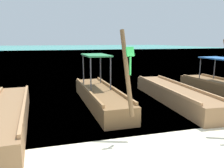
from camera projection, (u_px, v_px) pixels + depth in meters
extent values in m
plane|color=beige|center=(160.00, 166.00, 4.75)|extent=(120.00, 120.00, 0.00)
plane|color=#2DB29E|center=(53.00, 50.00, 62.80)|extent=(120.00, 120.00, 0.00)
cube|color=olive|center=(9.00, 117.00, 6.83)|extent=(1.22, 5.70, 0.65)
cube|color=#AF7F52|center=(24.00, 103.00, 6.91)|extent=(0.27, 5.21, 0.10)
cube|color=brown|center=(100.00, 97.00, 9.20)|extent=(1.20, 5.45, 0.61)
cube|color=#996C3F|center=(87.00, 90.00, 8.99)|extent=(0.14, 5.00, 0.10)
cube|color=#996C3F|center=(113.00, 88.00, 9.29)|extent=(0.14, 5.00, 0.10)
cylinder|color=brown|center=(127.00, 72.00, 6.13)|extent=(0.13, 0.95, 2.26)
cube|color=green|center=(130.00, 52.00, 5.83)|extent=(0.20, 0.14, 0.25)
cube|color=green|center=(130.00, 66.00, 5.88)|extent=(0.03, 0.08, 0.47)
cylinder|color=#4C4C51|center=(91.00, 75.00, 8.78)|extent=(0.05, 0.05, 1.30)
cylinder|color=#4C4C51|center=(111.00, 74.00, 9.01)|extent=(0.05, 0.05, 1.30)
cylinder|color=#4C4C51|center=(83.00, 70.00, 10.32)|extent=(0.05, 0.05, 1.30)
cylinder|color=#4C4C51|center=(100.00, 69.00, 10.54)|extent=(0.05, 0.05, 1.30)
cube|color=#2D844C|center=(96.00, 55.00, 9.54)|extent=(0.98, 1.84, 0.06)
cube|color=olive|center=(174.00, 95.00, 9.62)|extent=(1.50, 6.00, 0.62)
cube|color=#AF7F52|center=(162.00, 87.00, 9.44)|extent=(0.41, 5.46, 0.10)
cube|color=#AF7F52|center=(186.00, 86.00, 9.67)|extent=(0.41, 5.46, 0.10)
cube|color=#996C3F|center=(221.00, 85.00, 10.31)|extent=(0.13, 5.79, 0.10)
cylinder|color=#4C4C51|center=(200.00, 69.00, 11.89)|extent=(0.05, 0.05, 1.12)
cylinder|color=#4C4C51|center=(214.00, 68.00, 12.14)|extent=(0.05, 0.05, 1.12)
cube|color=#235BA3|center=(222.00, 58.00, 11.02)|extent=(1.11, 2.10, 0.06)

